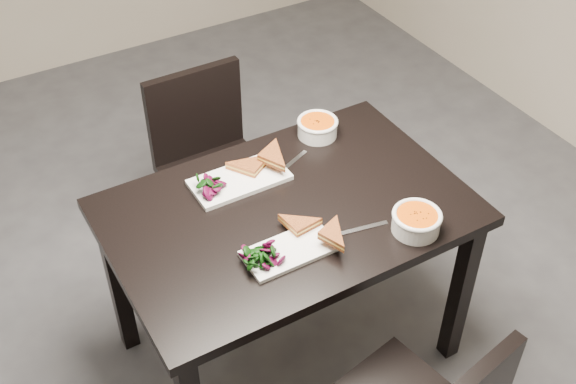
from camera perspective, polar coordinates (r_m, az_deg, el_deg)
The scene contains 13 objects.
ground at distance 2.91m, azimuth -9.57°, elevation -14.26°, with size 5.00×5.00×0.00m, color #47474C.
table at distance 2.47m, azimuth -0.00°, elevation -2.97°, with size 1.20×0.80×0.75m.
chair_far at distance 3.06m, azimuth -6.28°, elevation 2.74°, with size 0.42×0.42×0.85m.
plate_near at distance 2.25m, azimuth 0.14°, elevation -4.68°, with size 0.29×0.15×0.01m, color white.
sandwich_near at distance 2.26m, azimuth 1.37°, elevation -3.29°, with size 0.15×0.11×0.05m, color #AA5423, non-canonical shape.
salad_near at distance 2.19m, azimuth -2.13°, elevation -5.11°, with size 0.09×0.08×0.04m, color black, non-canonical shape.
soup_bowl_near at distance 2.33m, azimuth 10.18°, elevation -2.25°, with size 0.16×0.16×0.07m.
cutlery_near at distance 2.34m, azimuth 5.91°, elevation -2.90°, with size 0.18×0.02×0.00m, color silver.
plate_far at distance 2.50m, azimuth -3.87°, elevation 0.97°, with size 0.34×0.17×0.02m, color white.
sandwich_far at distance 2.49m, azimuth -2.43°, elevation 1.90°, with size 0.17×0.13×0.06m, color #AA5423, non-canonical shape.
salad_far at distance 2.45m, azimuth -5.98°, elevation 0.79°, with size 0.11×0.10×0.05m, color black, non-canonical shape.
soup_bowl_far at distance 2.70m, azimuth 2.36°, elevation 5.22°, with size 0.15×0.15×0.07m.
cutlery_far at distance 2.58m, azimuth 0.24°, elevation 2.29°, with size 0.18×0.02×0.00m, color silver.
Camera 1 is at (-0.42, -1.65, 2.36)m, focal length 44.71 mm.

